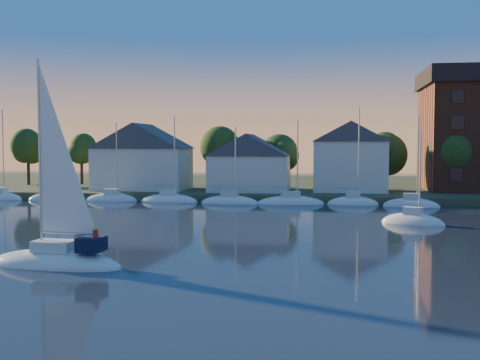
% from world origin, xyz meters
% --- Properties ---
extents(ground, '(260.00, 260.00, 0.00)m').
position_xyz_m(ground, '(0.00, 0.00, 0.00)').
color(ground, black).
rests_on(ground, ground).
extents(shoreline_land, '(160.00, 50.00, 2.00)m').
position_xyz_m(shoreline_land, '(0.00, 75.00, 0.00)').
color(shoreline_land, '#2C3820').
rests_on(shoreline_land, ground).
extents(wooden_dock, '(120.00, 3.00, 1.00)m').
position_xyz_m(wooden_dock, '(0.00, 52.00, 0.00)').
color(wooden_dock, brown).
rests_on(wooden_dock, ground).
extents(clubhouse_west, '(13.65, 9.45, 9.64)m').
position_xyz_m(clubhouse_west, '(-22.00, 58.00, 5.93)').
color(clubhouse_west, silver).
rests_on(clubhouse_west, shoreline_land).
extents(clubhouse_centre, '(11.55, 8.40, 8.08)m').
position_xyz_m(clubhouse_centre, '(-6.00, 57.00, 5.13)').
color(clubhouse_centre, silver).
rests_on(clubhouse_centre, shoreline_land).
extents(clubhouse_east, '(10.50, 8.40, 9.80)m').
position_xyz_m(clubhouse_east, '(8.00, 59.00, 6.00)').
color(clubhouse_east, silver).
rests_on(clubhouse_east, shoreline_land).
extents(tree_line, '(93.40, 5.40, 8.90)m').
position_xyz_m(tree_line, '(2.00, 63.00, 7.18)').
color(tree_line, '#3D271B').
rests_on(tree_line, shoreline_land).
extents(moored_fleet, '(63.50, 2.40, 12.05)m').
position_xyz_m(moored_fleet, '(-12.00, 49.00, 0.10)').
color(moored_fleet, silver).
rests_on(moored_fleet, ground).
extents(hero_sailboat, '(9.27, 3.61, 14.15)m').
position_xyz_m(hero_sailboat, '(-11.59, 8.33, 0.59)').
color(hero_sailboat, silver).
rests_on(hero_sailboat, ground).
extents(drifting_sailboat_right, '(6.46, 4.23, 10.06)m').
position_xyz_m(drifting_sailboat_right, '(13.25, 32.21, 0.10)').
color(drifting_sailboat_right, silver).
rests_on(drifting_sailboat_right, ground).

